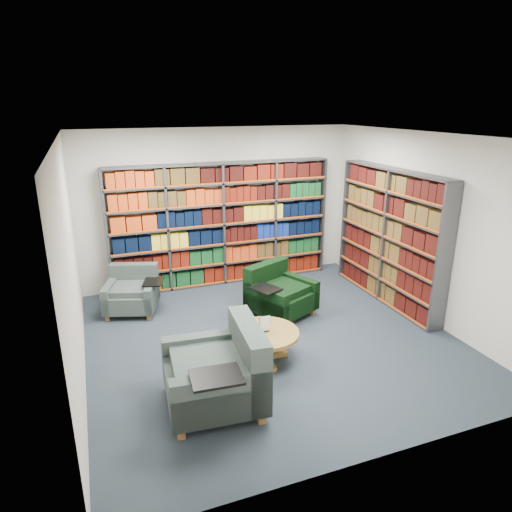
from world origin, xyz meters
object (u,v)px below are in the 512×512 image
object	(u,v)px
chair_green_right	(277,294)
chair_teal_front	(223,374)
chair_teal_left	(133,293)
coffee_table	(265,337)

from	to	relation	value
chair_green_right	chair_teal_front	distance (m)	2.45
chair_teal_left	chair_teal_front	bearing A→B (deg)	-77.19
chair_teal_front	chair_green_right	bearing A→B (deg)	52.75
chair_teal_left	chair_green_right	bearing A→B (deg)	-23.67
chair_teal_left	coffee_table	xyz separation A→B (m)	(1.42, -2.20, 0.05)
chair_green_right	chair_teal_front	bearing A→B (deg)	-127.25
coffee_table	chair_green_right	bearing A→B (deg)	60.51
chair_teal_left	chair_green_right	world-z (taller)	chair_green_right
chair_teal_left	coffee_table	bearing A→B (deg)	-57.06
chair_green_right	chair_teal_left	bearing A→B (deg)	156.33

